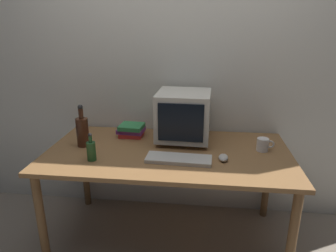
# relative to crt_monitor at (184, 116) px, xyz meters

# --- Properties ---
(ground_plane) EXTENTS (6.00, 6.00, 0.00)m
(ground_plane) POSITION_rel_crt_monitor_xyz_m (-0.09, -0.21, -0.92)
(ground_plane) COLOR gray
(back_wall) EXTENTS (4.00, 0.08, 2.50)m
(back_wall) POSITION_rel_crt_monitor_xyz_m (-0.09, 0.29, 0.33)
(back_wall) COLOR silver
(back_wall) RESTS_ON ground
(desk) EXTENTS (1.68, 0.88, 0.73)m
(desk) POSITION_rel_crt_monitor_xyz_m (-0.09, -0.21, -0.27)
(desk) COLOR olive
(desk) RESTS_ON ground
(crt_monitor) EXTENTS (0.39, 0.40, 0.37)m
(crt_monitor) POSITION_rel_crt_monitor_xyz_m (0.00, 0.00, 0.00)
(crt_monitor) COLOR beige
(crt_monitor) RESTS_ON desk
(keyboard) EXTENTS (0.43, 0.17, 0.02)m
(keyboard) POSITION_rel_crt_monitor_xyz_m (-0.00, -0.36, -0.18)
(keyboard) COLOR beige
(keyboard) RESTS_ON desk
(computer_mouse) EXTENTS (0.07, 0.10, 0.04)m
(computer_mouse) POSITION_rel_crt_monitor_xyz_m (0.28, -0.32, -0.17)
(computer_mouse) COLOR beige
(computer_mouse) RESTS_ON desk
(bottle_tall) EXTENTS (0.09, 0.09, 0.31)m
(bottle_tall) POSITION_rel_crt_monitor_xyz_m (-0.71, -0.19, -0.08)
(bottle_tall) COLOR #472314
(bottle_tall) RESTS_ON desk
(bottle_short) EXTENTS (0.06, 0.06, 0.19)m
(bottle_short) POSITION_rel_crt_monitor_xyz_m (-0.56, -0.42, -0.12)
(bottle_short) COLOR #1E4C23
(bottle_short) RESTS_ON desk
(book_stack) EXTENTS (0.21, 0.18, 0.10)m
(book_stack) POSITION_rel_crt_monitor_xyz_m (-0.41, 0.04, -0.14)
(book_stack) COLOR red
(book_stack) RESTS_ON desk
(mug) EXTENTS (0.12, 0.08, 0.09)m
(mug) POSITION_rel_crt_monitor_xyz_m (0.56, -0.13, -0.15)
(mug) COLOR white
(mug) RESTS_ON desk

